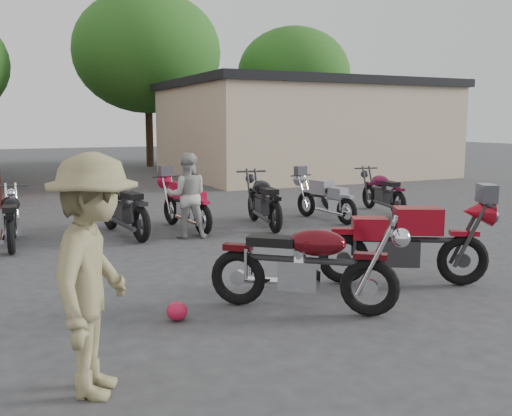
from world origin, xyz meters
name	(u,v)px	position (x,y,z in m)	size (l,w,h in m)	color
ground	(311,309)	(0.00, 0.00, 0.00)	(90.00, 90.00, 0.00)	#343436
stucco_building	(302,132)	(8.50, 15.00, 1.75)	(10.00, 8.00, 3.50)	tan
tree_2	(148,75)	(4.00, 22.00, 4.40)	(7.04, 7.04, 8.80)	#1F4D14
tree_3	(293,91)	(12.00, 22.00, 3.80)	(6.08, 6.08, 7.60)	#1F4D14
vintage_motorcycle	(306,259)	(-0.09, -0.01, 0.61)	(2.12, 0.70, 1.23)	#4E0910
sportbike	(407,239)	(1.67, 0.34, 0.63)	(2.16, 0.71, 1.26)	#A40D1D
helmet	(177,311)	(-1.53, 0.31, 0.11)	(0.23, 0.23, 0.21)	#BD1436
person_light	(187,195)	(0.06, 4.61, 0.80)	(0.78, 0.60, 1.60)	#AEAEAA
person_tan	(95,276)	(-2.60, -1.04, 0.97)	(1.25, 0.72, 1.93)	#887D54
row_bike_2	(11,215)	(-2.97, 5.22, 0.55)	(1.90, 0.63, 1.10)	black
row_bike_3	(123,203)	(-0.99, 5.32, 0.62)	(2.15, 0.71, 1.25)	#252427
row_bike_4	(185,202)	(0.27, 5.38, 0.57)	(1.97, 0.65, 1.14)	red
row_bike_5	(263,197)	(1.86, 5.04, 0.61)	(2.09, 0.69, 1.21)	black
row_bike_6	(325,197)	(3.40, 5.11, 0.53)	(1.83, 0.61, 1.06)	#9699A4
row_bike_7	(382,189)	(5.24, 5.45, 0.57)	(1.95, 0.64, 1.13)	#5A0B2A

